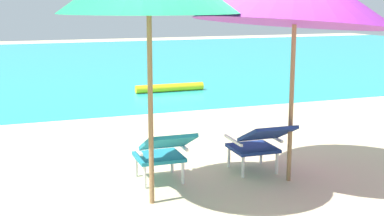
{
  "coord_description": "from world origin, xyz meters",
  "views": [
    {
      "loc": [
        -2.15,
        -5.16,
        2.01
      ],
      "look_at": [
        0.0,
        0.63,
        0.75
      ],
      "focal_mm": 48.66,
      "sensor_mm": 36.0,
      "label": 1
    }
  ],
  "objects": [
    {
      "name": "ground_plane",
      "position": [
        0.0,
        4.0,
        0.0
      ],
      "size": [
        40.0,
        40.0,
        0.0
      ],
      "primitive_type": "plane",
      "color": "beige"
    },
    {
      "name": "lounge_chair_left",
      "position": [
        -0.53,
        0.14,
        0.4
      ],
      "size": [
        0.56,
        0.89,
        0.68
      ],
      "color": "teal",
      "rests_on": "ground_plane"
    },
    {
      "name": "swim_buoy",
      "position": [
        1.46,
        6.0,
        0.1
      ],
      "size": [
        1.6,
        0.18,
        0.18
      ],
      "primitive_type": "cylinder",
      "rotation": [
        0.0,
        1.57,
        0.0
      ],
      "color": "yellow",
      "rests_on": "ocean_band"
    },
    {
      "name": "lounge_chair_right",
      "position": [
        0.64,
        0.08,
        0.4
      ],
      "size": [
        0.56,
        0.89,
        0.68
      ],
      "color": "navy",
      "rests_on": "ground_plane"
    },
    {
      "name": "ocean_band",
      "position": [
        0.0,
        12.84,
        0.0
      ],
      "size": [
        40.0,
        18.0,
        0.01
      ],
      "primitive_type": "cube",
      "color": "#28B2B7",
      "rests_on": "ground_plane"
    }
  ]
}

